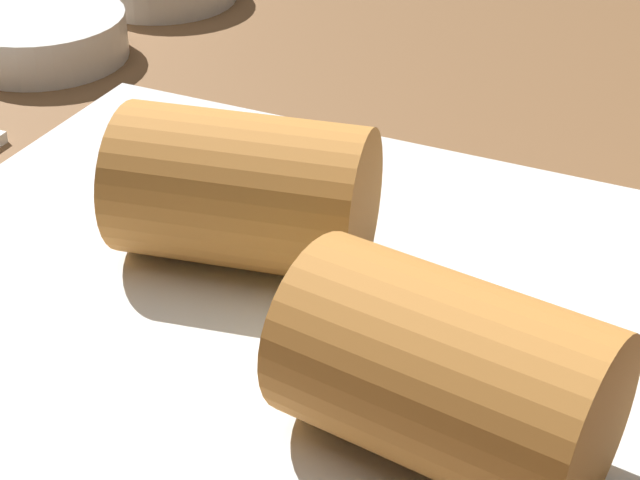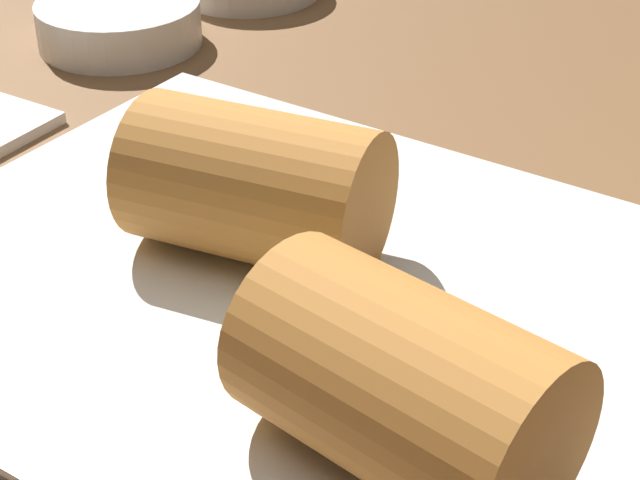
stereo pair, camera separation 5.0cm
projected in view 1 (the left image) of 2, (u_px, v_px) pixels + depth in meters
The scene contains 5 objects.
table_surface at pixel (365, 372), 40.31cm from camera, with size 180.00×140.00×2.00cm.
serving_plate at pixel (320, 309), 40.73cm from camera, with size 35.30×26.15×1.50cm.
roll_front_left at pixel (431, 368), 31.93cm from camera, with size 11.00×7.32×5.99cm.
roll_front_right at pixel (230, 189), 41.03cm from camera, with size 11.05×7.59×5.99cm.
dipping_bowl_near at pixel (42, 34), 62.54cm from camera, with size 9.90×9.90×2.65cm.
Camera 1 is at (11.66, -29.12, 26.86)cm, focal length 60.00 mm.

